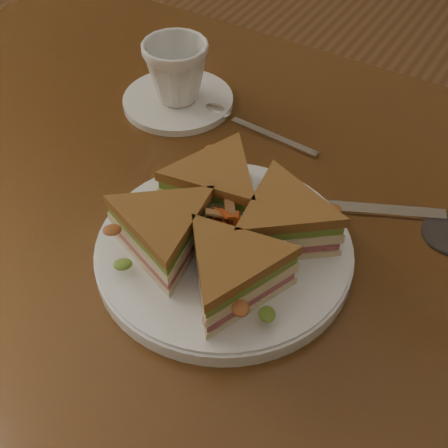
% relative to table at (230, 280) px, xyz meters
% --- Properties ---
extents(table, '(1.20, 0.80, 0.75)m').
position_rel_table_xyz_m(table, '(0.00, 0.00, 0.00)').
color(table, '#361E0C').
rests_on(table, ground).
extents(plate, '(0.27, 0.27, 0.02)m').
position_rel_table_xyz_m(plate, '(0.02, -0.05, 0.11)').
color(plate, white).
rests_on(plate, table).
extents(sandwich_wedges, '(0.28, 0.28, 0.06)m').
position_rel_table_xyz_m(sandwich_wedges, '(0.02, -0.05, 0.14)').
color(sandwich_wedges, beige).
rests_on(sandwich_wedges, plate).
extents(crisps_mound, '(0.09, 0.09, 0.05)m').
position_rel_table_xyz_m(crisps_mound, '(0.02, -0.05, 0.14)').
color(crisps_mound, '#CC4E1A').
rests_on(crisps_mound, plate).
extents(spoon, '(0.18, 0.03, 0.01)m').
position_rel_table_xyz_m(spoon, '(-0.10, 0.17, 0.10)').
color(spoon, silver).
rests_on(spoon, table).
extents(knife, '(0.20, 0.10, 0.00)m').
position_rel_table_xyz_m(knife, '(0.10, 0.09, 0.10)').
color(knife, silver).
rests_on(knife, table).
extents(saucer, '(0.15, 0.15, 0.01)m').
position_rel_table_xyz_m(saucer, '(-0.18, 0.16, 0.10)').
color(saucer, white).
rests_on(saucer, table).
extents(coffee_cup, '(0.11, 0.11, 0.08)m').
position_rel_table_xyz_m(coffee_cup, '(-0.18, 0.16, 0.15)').
color(coffee_cup, white).
rests_on(coffee_cup, saucer).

